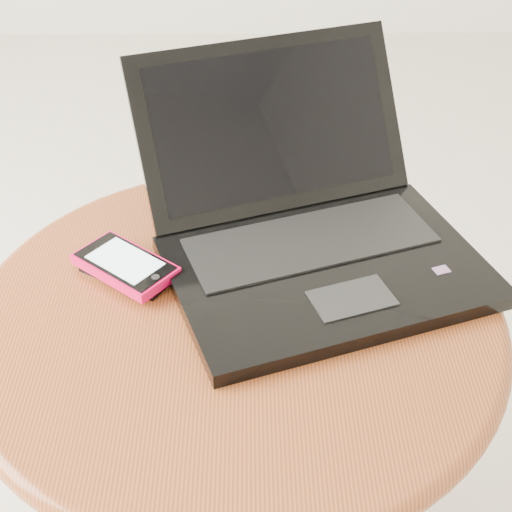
{
  "coord_description": "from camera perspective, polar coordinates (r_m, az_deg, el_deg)",
  "views": [
    {
      "loc": [
        0.04,
        -0.71,
        1.03
      ],
      "look_at": [
        0.05,
        -0.06,
        0.54
      ],
      "focal_mm": 52.83,
      "sensor_mm": 36.0,
      "label": 1
    }
  ],
  "objects": [
    {
      "name": "table",
      "position": [
        0.91,
        -1.41,
        -8.69
      ],
      "size": [
        0.6,
        0.6,
        0.48
      ],
      "color": "#542C17",
      "rests_on": "ground"
    },
    {
      "name": "phone_black",
      "position": [
        0.9,
        -9.57,
        -1.04
      ],
      "size": [
        0.12,
        0.1,
        0.01
      ],
      "color": "black",
      "rests_on": "table"
    },
    {
      "name": "laptop",
      "position": [
        0.9,
        4.11,
        2.3
      ],
      "size": [
        0.45,
        0.46,
        0.2
      ],
      "color": "black",
      "rests_on": "table"
    },
    {
      "name": "phone_pink",
      "position": [
        0.88,
        -9.86,
        -0.68
      ],
      "size": [
        0.13,
        0.12,
        0.01
      ],
      "color": "#DB0845",
      "rests_on": "phone_black"
    }
  ]
}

